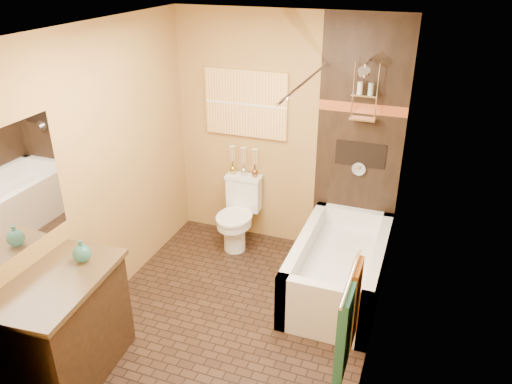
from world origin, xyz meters
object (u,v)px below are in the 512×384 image
at_px(sunset_painting, 246,104).
at_px(toilet, 238,213).
at_px(bathtub, 339,271).
at_px(vanity, 64,328).

height_order(sunset_painting, toilet, sunset_painting).
distance_m(sunset_painting, toilet, 1.19).
height_order(bathtub, vanity, vanity).
relative_size(bathtub, toilet, 1.95).
bearing_deg(sunset_painting, bathtub, -30.72).
bearing_deg(vanity, sunset_painting, 73.56).
distance_m(bathtub, toilet, 1.32).
bearing_deg(bathtub, sunset_painting, 149.28).
xyz_separation_m(sunset_painting, toilet, (0.00, -0.26, -1.16)).
relative_size(toilet, vanity, 0.73).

